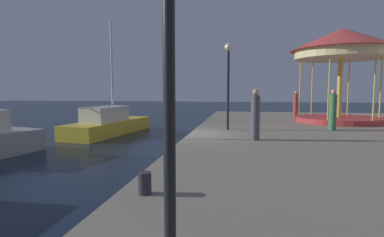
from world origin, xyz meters
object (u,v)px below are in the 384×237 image
(lamp_post_mid_promenade, at_px, (228,71))
(person_near_carousel, at_px, (333,111))
(sailboat_yellow, at_px, (109,124))
(person_far_corner, at_px, (255,116))
(bollard_center, at_px, (145,183))
(carousel, at_px, (341,52))
(person_mid_promenade, at_px, (296,104))

(lamp_post_mid_promenade, xyz_separation_m, person_near_carousel, (4.90, 0.81, -1.89))
(sailboat_yellow, distance_m, person_far_corner, 10.31)
(sailboat_yellow, distance_m, bollard_center, 13.61)
(carousel, xyz_separation_m, lamp_post_mid_promenade, (-6.33, -4.71, -1.30))
(carousel, xyz_separation_m, person_mid_promenade, (-1.71, 4.33, -3.22))
(lamp_post_mid_promenade, relative_size, person_mid_promenade, 2.18)
(carousel, height_order, lamp_post_mid_promenade, carousel)
(lamp_post_mid_promenade, bearing_deg, carousel, 36.68)
(person_mid_promenade, bearing_deg, bollard_center, -107.36)
(sailboat_yellow, bearing_deg, lamp_post_mid_promenade, -21.59)
(carousel, bearing_deg, sailboat_yellow, -172.59)
(sailboat_yellow, bearing_deg, person_far_corner, -33.46)
(carousel, bearing_deg, lamp_post_mid_promenade, -143.32)
(bollard_center, distance_m, person_mid_promenade, 19.02)
(bollard_center, bearing_deg, lamp_post_mid_promenade, 83.37)
(lamp_post_mid_promenade, bearing_deg, bollard_center, -96.63)
(bollard_center, relative_size, person_near_carousel, 0.21)
(bollard_center, bearing_deg, person_far_corner, 70.86)
(bollard_center, xyz_separation_m, person_mid_promenade, (5.67, 18.15, 0.67))
(carousel, xyz_separation_m, person_far_corner, (-5.17, -7.44, -3.19))
(sailboat_yellow, bearing_deg, bollard_center, -62.21)
(bollard_center, bearing_deg, carousel, 61.87)
(sailboat_yellow, distance_m, person_near_carousel, 12.53)
(bollard_center, bearing_deg, person_near_carousel, 59.00)
(sailboat_yellow, distance_m, person_mid_promenade, 13.52)
(person_mid_promenade, distance_m, person_near_carousel, 8.23)
(person_far_corner, bearing_deg, sailboat_yellow, 146.54)
(sailboat_yellow, relative_size, person_near_carousel, 3.69)
(sailboat_yellow, relative_size, lamp_post_mid_promenade, 1.76)
(person_near_carousel, bearing_deg, carousel, 69.89)
(bollard_center, height_order, person_mid_promenade, person_mid_promenade)
(carousel, bearing_deg, person_far_corner, -124.81)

